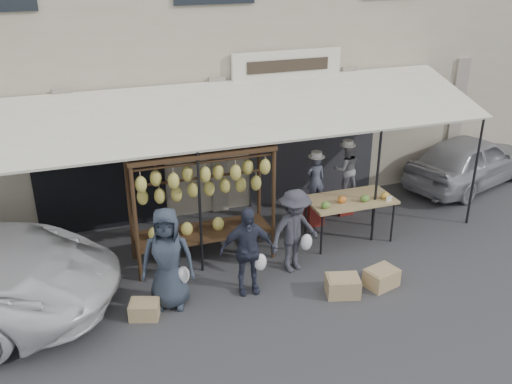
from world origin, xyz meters
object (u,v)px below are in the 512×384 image
crate_near_a (343,286)px  banana_rack (201,183)px  customer_right (294,231)px  customer_mid (247,250)px  vendor_right (346,169)px  sedan (470,160)px  produce_table (351,201)px  customer_left (168,259)px  vendor_left (315,180)px  crate_far (144,309)px  crate_near_b (381,278)px

crate_near_a → banana_rack: bearing=135.5°
customer_right → customer_mid: bearing=-175.0°
banana_rack → vendor_right: (3.40, 0.94, -0.53)m
customer_mid → crate_near_a: customer_mid is taller
customer_mid → sedan: bearing=28.7°
vendor_right → customer_right: bearing=50.2°
produce_table → customer_left: size_ratio=0.97×
crate_near_a → customer_mid: bearing=156.8°
customer_mid → customer_right: size_ratio=1.00×
vendor_left → customer_mid: size_ratio=0.68×
vendor_left → customer_left: bearing=30.7°
banana_rack → crate_far: 2.43m
crate_near_a → customer_right: bearing=115.0°
vendor_left → crate_near_a: bearing=78.1°
banana_rack → crate_near_b: (2.69, -1.88, -1.41)m
banana_rack → vendor_right: 3.57m
customer_mid → crate_far: (-1.79, -0.17, -0.65)m
produce_table → customer_left: customer_left is taller
crate_near_a → crate_far: crate_near_a is taller
banana_rack → sedan: banana_rack is taller
crate_far → crate_near_a: bearing=-8.1°
customer_right → banana_rack: bearing=133.5°
banana_rack → customer_right: size_ratio=1.64×
produce_table → sedan: bearing=21.1°
produce_table → crate_near_b: (-0.24, -1.68, -0.70)m
customer_left → produce_table: bearing=31.2°
crate_far → sedan: sedan is taller
produce_table → crate_far: 4.51m
vendor_left → crate_far: 4.53m
produce_table → customer_mid: bearing=-157.1°
customer_mid → crate_near_a: 1.74m
banana_rack → vendor_right: size_ratio=2.25×
customer_right → crate_far: size_ratio=3.42×
crate_near_a → sedan: bearing=32.8°
customer_mid → customer_right: bearing=27.6°
banana_rack → crate_far: banana_rack is taller
customer_right → crate_far: (-2.81, -0.56, -0.65)m
banana_rack → sedan: size_ratio=0.70×
banana_rack → vendor_left: size_ratio=2.42×
crate_near_b → crate_far: crate_near_b is taller
crate_far → crate_near_b: bearing=-6.4°
banana_rack → crate_near_b: bearing=-34.9°
customer_right → sedan: (5.56, 2.25, -0.16)m
produce_table → customer_mid: customer_mid is taller
customer_mid → crate_near_a: (1.50, -0.64, -0.63)m
vendor_left → customer_right: bearing=56.2°
vendor_right → crate_near_a: vendor_right is taller
customer_mid → crate_far: size_ratio=3.42×
sedan → customer_mid: bearing=93.1°
produce_table → crate_near_a: produce_table is taller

